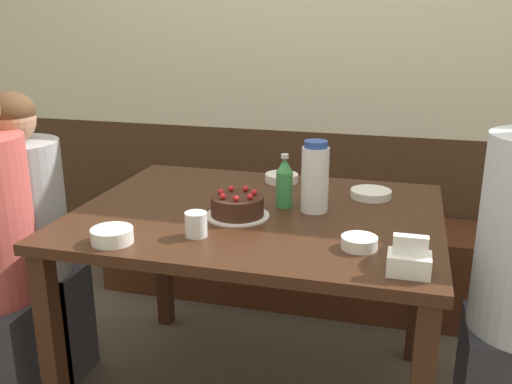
% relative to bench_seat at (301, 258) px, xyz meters
% --- Properties ---
extents(back_wall, '(4.80, 0.04, 2.50)m').
position_rel_bench_seat_xyz_m(back_wall, '(0.00, 0.22, 1.03)').
color(back_wall, '#3D2819').
rests_on(back_wall, ground_plane).
extents(bench_seat, '(2.02, 0.38, 0.43)m').
position_rel_bench_seat_xyz_m(bench_seat, '(0.00, 0.00, 0.00)').
color(bench_seat, '#472314').
rests_on(bench_seat, ground_plane).
extents(dining_table, '(1.22, 0.95, 0.75)m').
position_rel_bench_seat_xyz_m(dining_table, '(0.00, -0.83, 0.44)').
color(dining_table, '#381E11').
rests_on(dining_table, ground_plane).
extents(birthday_cake, '(0.21, 0.21, 0.09)m').
position_rel_bench_seat_xyz_m(birthday_cake, '(-0.05, -0.90, 0.57)').
color(birthday_cake, white).
rests_on(birthday_cake, dining_table).
extents(water_pitcher, '(0.09, 0.09, 0.24)m').
position_rel_bench_seat_xyz_m(water_pitcher, '(0.18, -0.78, 0.65)').
color(water_pitcher, white).
rests_on(water_pitcher, dining_table).
extents(soju_bottle, '(0.06, 0.06, 0.19)m').
position_rel_bench_seat_xyz_m(soju_bottle, '(0.08, -0.76, 0.62)').
color(soju_bottle, '#388E4C').
rests_on(soju_bottle, dining_table).
extents(napkin_holder, '(0.11, 0.08, 0.11)m').
position_rel_bench_seat_xyz_m(napkin_holder, '(0.50, -1.20, 0.57)').
color(napkin_holder, white).
rests_on(napkin_holder, dining_table).
extents(bowl_soup_white, '(0.13, 0.13, 0.03)m').
position_rel_bench_seat_xyz_m(bowl_soup_white, '(-0.00, -0.47, 0.55)').
color(bowl_soup_white, white).
rests_on(bowl_soup_white, dining_table).
extents(bowl_rice_small, '(0.15, 0.15, 0.03)m').
position_rel_bench_seat_xyz_m(bowl_rice_small, '(0.36, -0.58, 0.55)').
color(bowl_rice_small, white).
rests_on(bowl_rice_small, dining_table).
extents(bowl_side_dish, '(0.12, 0.12, 0.04)m').
position_rel_bench_seat_xyz_m(bowl_side_dish, '(-0.34, -1.21, 0.55)').
color(bowl_side_dish, white).
rests_on(bowl_side_dish, dining_table).
extents(bowl_sauce_shallow, '(0.10, 0.10, 0.04)m').
position_rel_bench_seat_xyz_m(bowl_sauce_shallow, '(0.36, -1.07, 0.55)').
color(bowl_sauce_shallow, white).
rests_on(bowl_sauce_shallow, dining_table).
extents(glass_water_tall, '(0.07, 0.07, 0.07)m').
position_rel_bench_seat_xyz_m(glass_water_tall, '(-0.12, -1.10, 0.57)').
color(glass_water_tall, silver).
rests_on(glass_water_tall, dining_table).
extents(person_pale_blue_shirt, '(0.34, 0.31, 1.13)m').
position_rel_bench_seat_xyz_m(person_pale_blue_shirt, '(-0.87, -0.93, 0.31)').
color(person_pale_blue_shirt, '#33333D').
rests_on(person_pale_blue_shirt, ground_plane).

